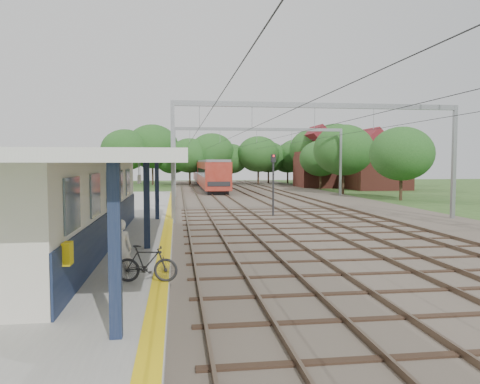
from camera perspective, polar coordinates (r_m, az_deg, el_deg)
ground at (r=13.02m, az=14.50°, el=-12.30°), size 160.00×160.00×0.00m
ballast_bed at (r=42.64m, az=4.23°, el=-1.06°), size 18.00×90.00×0.10m
platform at (r=25.95m, az=-13.67°, el=-3.93°), size 5.00×52.00×0.35m
yellow_stripe at (r=25.78m, az=-8.69°, el=-3.51°), size 0.45×52.00×0.01m
station_building at (r=19.09m, az=-20.07°, el=-1.10°), size 3.41×18.00×3.40m
canopy at (r=17.83m, az=-17.39°, el=3.78°), size 6.40×20.00×3.44m
rail_tracks at (r=42.19m, az=0.90°, el=-0.93°), size 11.80×88.00×0.15m
catenary_system at (r=37.80m, az=4.83°, el=6.62°), size 17.22×88.00×7.00m
tree_band at (r=69.25m, az=-0.53°, el=4.80°), size 31.72×30.88×8.82m
house_near at (r=63.09m, az=16.46°, el=3.00°), size 7.00×6.12×7.89m
house_far at (r=66.89m, az=10.44°, el=3.33°), size 8.00×6.12×8.66m
person at (r=13.30m, az=-14.31°, el=-6.76°), size 0.63×0.45×1.65m
bicycle at (r=12.87m, az=-11.31°, el=-8.56°), size 1.71×0.71×1.00m
train at (r=65.79m, az=-3.95°, el=2.37°), size 2.83×35.25×3.72m
signal_post at (r=30.10m, az=4.07°, el=1.62°), size 0.32×0.30×4.05m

